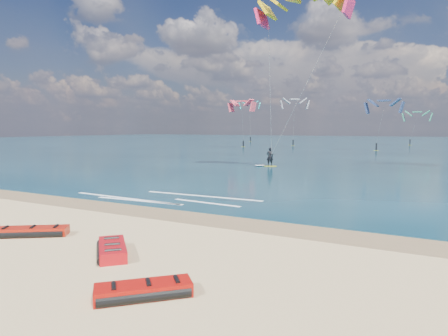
% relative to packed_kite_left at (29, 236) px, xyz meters
% --- Properties ---
extents(ground, '(320.00, 320.00, 0.00)m').
position_rel_packed_kite_left_xyz_m(ground, '(-0.80, 42.75, 0.00)').
color(ground, tan).
rests_on(ground, ground).
extents(wet_sand_strip, '(320.00, 2.40, 0.01)m').
position_rel_packed_kite_left_xyz_m(wet_sand_strip, '(-0.80, 5.75, 0.00)').
color(wet_sand_strip, brown).
rests_on(wet_sand_strip, ground).
extents(sea, '(320.00, 200.00, 0.04)m').
position_rel_packed_kite_left_xyz_m(sea, '(-0.80, 106.75, 0.02)').
color(sea, '#092833').
rests_on(sea, ground).
extents(packed_kite_left, '(3.18, 2.66, 0.40)m').
position_rel_packed_kite_left_xyz_m(packed_kite_left, '(0.00, 0.00, 0.00)').
color(packed_kite_left, '#B21909').
rests_on(packed_kite_left, ground).
extents(packed_kite_mid, '(2.59, 2.57, 0.44)m').
position_rel_packed_kite_left_xyz_m(packed_kite_mid, '(4.57, -0.24, 0.00)').
color(packed_kite_mid, '#B90C13').
rests_on(packed_kite_mid, ground).
extents(packed_kite_right, '(2.63, 2.61, 0.41)m').
position_rel_packed_kite_left_xyz_m(packed_kite_right, '(7.62, -2.34, 0.00)').
color(packed_kite_right, '#AC0D07').
rests_on(packed_kite_right, ground).
extents(kitesurfer_main, '(12.42, 7.30, 17.54)m').
position_rel_packed_kite_left_xyz_m(kitesurfer_main, '(0.63, 27.73, 9.06)').
color(kitesurfer_main, yellow).
rests_on(kitesurfer_main, sea).
extents(shoreline_foam, '(11.61, 3.64, 0.01)m').
position_rel_packed_kite_left_xyz_m(shoreline_foam, '(-0.09, 9.00, 0.04)').
color(shoreline_foam, white).
rests_on(shoreline_foam, ground).
extents(distant_kites, '(81.65, 38.02, 12.06)m').
position_rel_packed_kite_left_xyz_m(distant_kites, '(-3.66, 78.97, 5.20)').
color(distant_kites, navy).
rests_on(distant_kites, ground).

